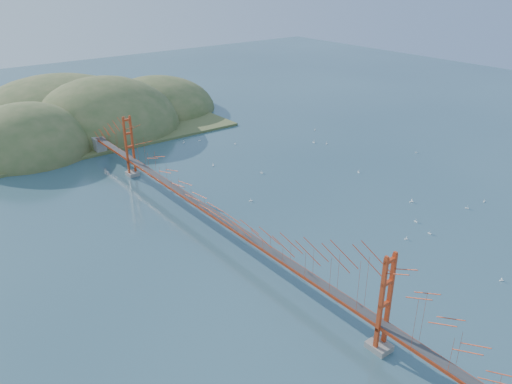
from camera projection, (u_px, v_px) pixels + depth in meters
ground at (220, 237)px, 74.24m from camera, size 320.00×320.00×0.00m
bridge at (218, 194)px, 71.45m from camera, size 2.20×94.40×12.00m
far_headlands at (74, 126)px, 124.72m from camera, size 84.00×58.00×25.00m
sailboat_4 at (359, 172)px, 96.96m from camera, size 0.59×0.59×0.66m
sailboat_9 at (314, 142)px, 113.15m from camera, size 0.56×0.64×0.73m
sailboat_8 at (326, 144)px, 112.21m from camera, size 0.61×0.61×0.66m
sailboat_16 at (251, 200)px, 85.30m from camera, size 0.58×0.58×0.64m
sailboat_15 at (235, 144)px, 112.17m from camera, size 0.43×0.50×0.58m
sailboat_3 at (213, 165)px, 100.23m from camera, size 0.64×0.64×0.67m
sailboat_5 at (467, 208)px, 82.74m from camera, size 0.64×0.64×0.69m
sailboat_17 at (315, 130)px, 121.48m from camera, size 0.56×0.52×0.63m
sailboat_0 at (430, 233)px, 74.99m from camera, size 0.48×0.58×0.67m
sailboat_14 at (416, 221)px, 78.44m from camera, size 0.47×0.58×0.69m
sailboat_11 at (416, 152)px, 107.12m from camera, size 0.56×0.56×0.60m
sailboat_7 at (199, 140)px, 114.28m from camera, size 0.61×0.61×0.65m
sailboat_12 at (184, 142)px, 112.92m from camera, size 0.66×0.60×0.74m
sailboat_6 at (406, 239)px, 73.46m from camera, size 0.55×0.55×0.58m
sailboat_13 at (484, 201)px, 84.99m from camera, size 0.57×0.53×0.64m
sailboat_1 at (262, 173)px, 96.64m from camera, size 0.61×0.63×0.71m
sailboat_2 at (412, 201)px, 84.99m from camera, size 0.68×0.68×0.74m
sailboat_extra_0 at (502, 280)px, 63.90m from camera, size 0.53×0.53×0.56m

